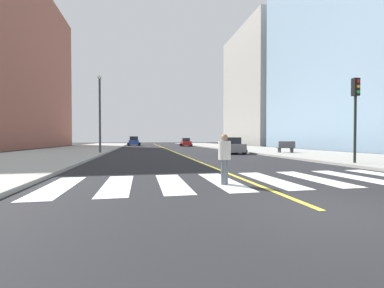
% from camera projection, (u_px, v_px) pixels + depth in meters
% --- Properties ---
extents(ground_plane, '(220.00, 220.00, 0.00)m').
position_uv_depth(ground_plane, '(323.00, 211.00, 5.41)').
color(ground_plane, black).
extents(sidewalk_kerb_east, '(10.00, 120.00, 0.15)m').
position_uv_depth(sidewalk_kerb_east, '(295.00, 152.00, 27.38)').
color(sidewalk_kerb_east, '#9E9B93').
rests_on(sidewalk_kerb_east, ground).
extents(sidewalk_kerb_west, '(10.00, 120.00, 0.15)m').
position_uv_depth(sidewalk_kerb_west, '(43.00, 155.00, 22.69)').
color(sidewalk_kerb_west, '#9E9B93').
rests_on(sidewalk_kerb_west, ground).
extents(crosswalk_paint, '(13.50, 4.00, 0.01)m').
position_uv_depth(crosswalk_paint, '(247.00, 181.00, 9.34)').
color(crosswalk_paint, silver).
rests_on(crosswalk_paint, ground).
extents(lane_divider_paint, '(0.16, 80.00, 0.01)m').
position_uv_depth(lane_divider_paint, '(163.00, 148.00, 44.66)').
color(lane_divider_paint, yellow).
rests_on(lane_divider_paint, ground).
extents(parking_garage_concrete, '(18.00, 24.00, 28.64)m').
position_uv_depth(parking_garage_concrete, '(272.00, 89.00, 65.73)').
color(parking_garage_concrete, '#9E9B93').
rests_on(parking_garage_concrete, ground).
extents(car_gray_nearest, '(2.42, 3.79, 1.67)m').
position_uv_depth(car_gray_nearest, '(232.00, 146.00, 26.46)').
color(car_gray_nearest, slate).
rests_on(car_gray_nearest, ground).
extents(car_red_second, '(2.44, 3.85, 1.70)m').
position_uv_depth(car_red_second, '(186.00, 142.00, 52.63)').
color(car_red_second, red).
rests_on(car_red_second, ground).
extents(car_blue_third, '(2.88, 4.61, 2.06)m').
position_uv_depth(car_blue_third, '(134.00, 141.00, 57.25)').
color(car_blue_third, '#2D479E').
rests_on(car_blue_third, ground).
extents(traffic_light_near_corner, '(0.36, 0.41, 4.80)m').
position_uv_depth(traffic_light_near_corner, '(356.00, 103.00, 14.65)').
color(traffic_light_near_corner, black).
rests_on(traffic_light_near_corner, sidewalk_kerb_east).
extents(park_bench, '(1.81, 0.58, 1.12)m').
position_uv_depth(park_bench, '(286.00, 147.00, 25.94)').
color(park_bench, '#47474C').
rests_on(park_bench, sidewalk_kerb_east).
extents(pedestrian_crossing, '(0.41, 0.41, 1.67)m').
position_uv_depth(pedestrian_crossing, '(224.00, 157.00, 8.56)').
color(pedestrian_crossing, slate).
rests_on(pedestrian_crossing, ground).
extents(fire_hydrant, '(0.26, 0.26, 0.89)m').
position_uv_depth(fire_hydrant, '(237.00, 146.00, 33.02)').
color(fire_hydrant, red).
rests_on(fire_hydrant, sidewalk_kerb_east).
extents(street_lamp, '(0.44, 0.44, 7.71)m').
position_uv_depth(street_lamp, '(100.00, 107.00, 25.69)').
color(street_lamp, '#38383D').
rests_on(street_lamp, sidewalk_kerb_west).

